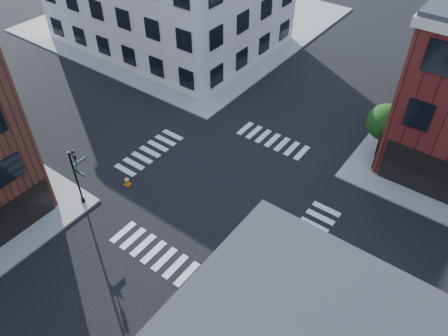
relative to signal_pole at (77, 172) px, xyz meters
The scene contains 7 objects.
ground 9.90m from the signal_pole, 44.81° to the left, with size 120.00×120.00×0.00m, color black.
sidewalk_nw 31.27m from the signal_pole, 117.29° to the left, with size 30.00×30.00×0.15m, color gray.
tree_near 21.94m from the signal_pole, 49.38° to the left, with size 2.69×2.69×4.49m.
tree_far 26.78m from the signal_pole, 57.77° to the left, with size 2.43×2.43×4.07m.
signal_pole is the anchor object (origin of this frame).
box_truck 18.59m from the signal_pole, ahead, with size 9.25×3.01×4.15m.
traffic_cone 4.02m from the signal_pole, 71.14° to the left, with size 0.48×0.48×0.78m.
Camera 1 is at (13.47, -17.84, 21.97)m, focal length 35.00 mm.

